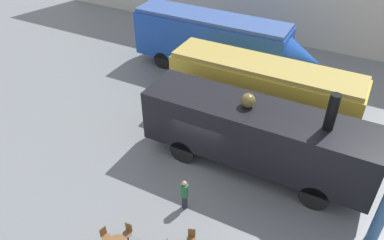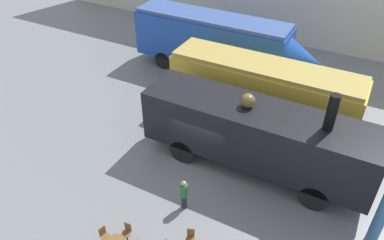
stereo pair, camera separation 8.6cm
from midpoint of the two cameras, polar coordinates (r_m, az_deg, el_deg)
ground_plane at (r=18.51m, az=1.09°, el=-6.45°), size 80.00×80.00×0.00m
streamlined_locomotive at (r=24.80m, az=4.34°, el=11.79°), size 12.28×2.52×3.94m
passenger_coach_vintage at (r=20.39m, az=10.65°, el=4.78°), size 10.11×2.50×3.57m
steam_locomotive at (r=17.13m, az=9.61°, el=-1.95°), size 10.54×2.60×4.99m
cafe_chair_2 at (r=15.33m, az=-9.89°, el=-16.32°), size 0.36×0.36×0.87m
cafe_chair_3 at (r=15.38m, az=-13.30°, el=-16.70°), size 0.38×0.36×0.87m
cafe_chair_8 at (r=14.96m, az=-0.25°, el=-17.34°), size 0.38×0.39×0.87m
visitor_person at (r=15.92m, az=-1.30°, el=-11.16°), size 0.34×0.34×1.55m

